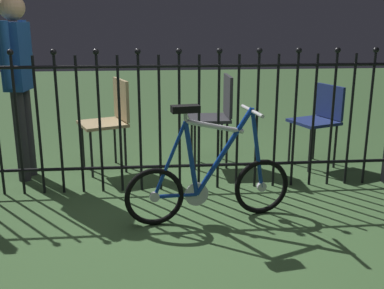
# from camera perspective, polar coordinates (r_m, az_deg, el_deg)

# --- Properties ---
(ground_plane) EXTENTS (20.00, 20.00, 0.00)m
(ground_plane) POSITION_cam_1_polar(r_m,az_deg,el_deg) (3.49, -1.66, -9.74)
(ground_plane) COLOR #3C5E33
(iron_fence) EXTENTS (4.01, 0.07, 1.30)m
(iron_fence) POSITION_cam_1_polar(r_m,az_deg,el_deg) (3.98, -3.13, 3.32)
(iron_fence) COLOR black
(iron_fence) RESTS_ON ground
(bicycle) EXTENTS (1.26, 0.40, 0.88)m
(bicycle) POSITION_cam_1_polar(r_m,az_deg,el_deg) (3.47, 2.14, -4.42)
(bicycle) COLOR black
(bicycle) RESTS_ON ground
(chair_charcoal) EXTENTS (0.41, 0.41, 0.92)m
(chair_charcoal) POSITION_cam_1_polar(r_m,az_deg,el_deg) (4.71, 3.11, 4.13)
(chair_charcoal) COLOR black
(chair_charcoal) RESTS_ON ground
(chair_navy) EXTENTS (0.52, 0.51, 0.82)m
(chair_navy) POSITION_cam_1_polar(r_m,az_deg,el_deg) (4.87, 15.43, 3.37)
(chair_navy) COLOR black
(chair_navy) RESTS_ON ground
(chair_tan) EXTENTS (0.54, 0.54, 0.90)m
(chair_tan) POSITION_cam_1_polar(r_m,az_deg,el_deg) (4.62, -9.95, 3.51)
(chair_tan) COLOR black
(chair_tan) RESTS_ON ground
(person_visitor) EXTENTS (0.23, 0.47, 1.68)m
(person_visitor) POSITION_cam_1_polar(r_m,az_deg,el_deg) (4.50, -20.57, 8.38)
(person_visitor) COLOR #2D2D33
(person_visitor) RESTS_ON ground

